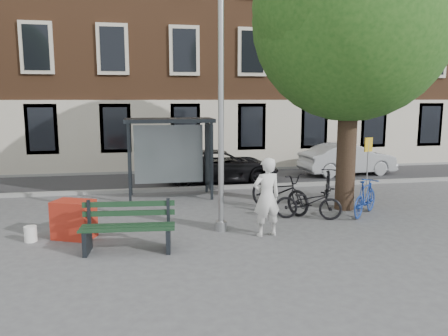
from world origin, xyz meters
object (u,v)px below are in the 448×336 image
Objects in this scene: bench at (128,229)px; bike_b at (365,197)px; bus_shelter at (181,139)px; bike_c at (279,192)px; notice_sign at (368,154)px; car_dark at (221,166)px; red_stand at (74,219)px; bike_a at (308,202)px; painter at (267,197)px; bike_d at (328,185)px; car_silver at (348,159)px; lamppost at (221,118)px.

bench and bike_b have the same top height.
bike_c is (2.61, -2.52, -1.33)m from bus_shelter.
car_dark is at bearing 116.90° from notice_sign.
bench reaches higher than red_stand.
bike_c reaches higher than red_stand.
bus_shelter is 3.86m from bike_c.
car_dark is (-1.39, 5.78, 0.16)m from bike_a.
painter is 0.93× the size of bench.
bench is 0.92× the size of bike_c.
bike_d is (1.97, 1.05, -0.07)m from bike_c.
bus_shelter is 6.10m from notice_sign.
painter is 2.43m from bike_c.
notice_sign reaches higher than car_silver.
car_silver is 4.78m from notice_sign.
bike_a is 6.05m from red_stand.
bike_b is at bearing 9.50° from lamppost.
bike_a is at bearing 24.10° from bench.
lamppost is 10.01m from car_silver.
bench reaches higher than bike_a.
bike_a is at bearing -165.21° from notice_sign.
car_silver is (5.68, 0.62, 0.05)m from car_dark.
bench is 4.97m from bike_c.
bike_b is 0.38× the size of car_dark.
notice_sign is at bearing -153.31° from painter.
bus_shelter is at bearing 144.96° from notice_sign.
lamppost reaches higher than bench.
bus_shelter is at bearing -80.81° from painter.
bike_d is at bearing 141.27° from car_silver.
painter is at bearing 178.66° from car_dark.
notice_sign reaches higher than car_dark.
car_silver reaches higher than bench.
car_dark is at bearing -26.70° from bike_d.
notice_sign reaches higher than bike_c.
car_dark is at bearing 80.02° from lamppost.
bike_b is 1.01× the size of bike_d.
bus_shelter is 1.68× the size of bike_d.
bike_c reaches higher than bench.
red_stand is (-6.02, -0.55, -0.02)m from bike_a.
painter is at bearing 73.42° from bike_d.
painter is 3.53m from bike_b.
bus_shelter is (-0.61, 4.11, -0.87)m from lamppost.
bus_shelter is 1.67× the size of bike_b.
bench is at bearing -1.62° from painter.
lamppost reaches higher than red_stand.
car_silver reaches higher than car_dark.
bike_c is at bearing 38.44° from lamppost.
bike_b is at bearing -139.66° from notice_sign.
bus_shelter is 0.63× the size of car_dark.
painter is at bearing -164.07° from notice_sign.
bike_c is 5.71m from red_stand.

